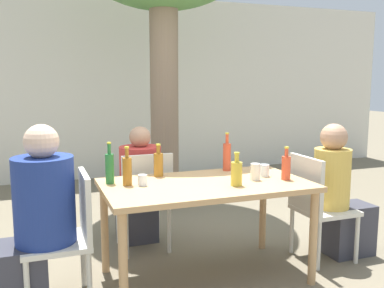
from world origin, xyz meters
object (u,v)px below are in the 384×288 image
at_px(patio_chair_1, 316,202).
at_px(amber_bottle_4, 158,164).
at_px(person_seated_0, 33,226).
at_px(drinking_glass_0, 264,170).
at_px(soda_bottle_2, 227,156).
at_px(drinking_glass_2, 143,180).
at_px(soda_bottle_1, 286,167).
at_px(dining_table_front, 206,193).
at_px(oil_cruet_0, 237,173).
at_px(patio_chair_0, 69,230).
at_px(person_seated_1, 340,198).
at_px(amber_bottle_3, 127,170).
at_px(drinking_glass_1, 255,172).
at_px(person_seated_2, 139,191).
at_px(green_bottle_5, 110,168).
at_px(patio_chair_2, 145,196).

distance_m(patio_chair_1, amber_bottle_4, 1.36).
relative_size(person_seated_0, amber_bottle_4, 4.73).
relative_size(patio_chair_1, drinking_glass_0, 9.29).
height_order(soda_bottle_2, drinking_glass_2, soda_bottle_2).
xyz_separation_m(soda_bottle_1, drinking_glass_0, (-0.10, 0.16, -0.05)).
relative_size(person_seated_0, soda_bottle_2, 3.80).
bearing_deg(dining_table_front, oil_cruet_0, -43.40).
distance_m(person_seated_0, amber_bottle_4, 1.05).
height_order(dining_table_front, drinking_glass_2, drinking_glass_2).
bearing_deg(soda_bottle_1, drinking_glass_2, 169.92).
relative_size(dining_table_front, patio_chair_0, 1.71).
distance_m(person_seated_1, soda_bottle_2, 1.04).
xyz_separation_m(person_seated_0, amber_bottle_4, (0.95, 0.33, 0.29)).
height_order(soda_bottle_2, amber_bottle_3, soda_bottle_2).
height_order(soda_bottle_2, drinking_glass_1, soda_bottle_2).
xyz_separation_m(patio_chair_0, person_seated_2, (0.69, 0.90, -0.01)).
relative_size(person_seated_0, drinking_glass_0, 12.81).
distance_m(person_seated_0, soda_bottle_2, 1.62).
bearing_deg(person_seated_2, amber_bottle_3, 71.49).
distance_m(dining_table_front, person_seated_1, 1.25).
bearing_deg(soda_bottle_2, oil_cruet_0, -107.28).
bearing_deg(patio_chair_1, drinking_glass_1, 94.93).
bearing_deg(amber_bottle_4, drinking_glass_1, -30.10).
height_order(soda_bottle_2, green_bottle_5, soda_bottle_2).
bearing_deg(person_seated_1, drinking_glass_1, 93.55).
bearing_deg(drinking_glass_1, drinking_glass_0, 33.26).
xyz_separation_m(patio_chair_0, patio_chair_1, (2.00, 0.00, 0.00)).
height_order(patio_chair_0, soda_bottle_2, soda_bottle_2).
bearing_deg(drinking_glass_2, drinking_glass_1, -8.07).
relative_size(green_bottle_5, drinking_glass_1, 2.42).
relative_size(patio_chair_2, amber_bottle_3, 3.13).
height_order(oil_cruet_0, amber_bottle_3, amber_bottle_3).
bearing_deg(drinking_glass_2, drinking_glass_0, -2.11).
bearing_deg(drinking_glass_1, dining_table_front, 172.22).
distance_m(person_seated_0, drinking_glass_1, 1.63).
bearing_deg(oil_cruet_0, dining_table_front, 136.60).
bearing_deg(person_seated_1, dining_table_front, 90.00).
bearing_deg(person_seated_1, drinking_glass_0, 87.45).
xyz_separation_m(patio_chair_2, green_bottle_5, (-0.37, -0.45, 0.37)).
height_order(soda_bottle_1, green_bottle_5, green_bottle_5).
xyz_separation_m(patio_chair_2, soda_bottle_1, (0.92, -0.79, 0.35)).
bearing_deg(dining_table_front, patio_chair_1, 0.00).
bearing_deg(soda_bottle_2, person_seated_1, -20.52).
distance_m(green_bottle_5, drinking_glass_2, 0.27).
bearing_deg(amber_bottle_3, oil_cruet_0, -20.86).
xyz_separation_m(drinking_glass_0, drinking_glass_1, (-0.13, -0.08, 0.02)).
bearing_deg(soda_bottle_1, person_seated_1, 11.23).
relative_size(person_seated_2, amber_bottle_4, 4.25).
height_order(patio_chair_2, soda_bottle_1, soda_bottle_1).
bearing_deg(patio_chair_0, patio_chair_1, 90.00).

